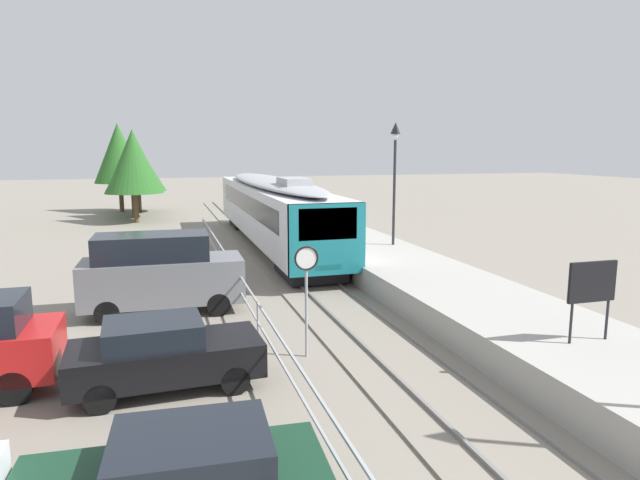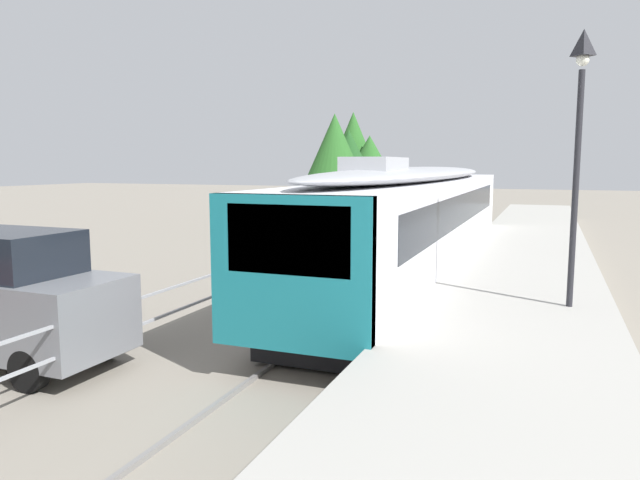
# 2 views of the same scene
# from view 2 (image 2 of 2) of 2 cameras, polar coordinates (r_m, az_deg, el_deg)

# --- Properties ---
(ground_plane) EXTENTS (160.00, 160.00, 0.00)m
(ground_plane) POSITION_cam_2_polar(r_m,az_deg,el_deg) (15.88, -4.88, -6.22)
(ground_plane) COLOR gray
(track_rails) EXTENTS (3.20, 60.00, 0.14)m
(track_rails) POSITION_cam_2_polar(r_m,az_deg,el_deg) (14.83, 5.66, -7.07)
(track_rails) COLOR gray
(track_rails) RESTS_ON ground
(commuter_train) EXTENTS (2.82, 20.03, 3.74)m
(commuter_train) POSITION_cam_2_polar(r_m,az_deg,el_deg) (18.77, 9.42, 2.45)
(commuter_train) COLOR silver
(commuter_train) RESTS_ON track_rails
(station_platform) EXTENTS (3.90, 60.00, 0.90)m
(station_platform) POSITION_cam_2_polar(r_m,az_deg,el_deg) (14.24, 18.46, -6.30)
(station_platform) COLOR #A8A59E
(station_platform) RESTS_ON ground
(platform_lamp_mid_platform) EXTENTS (0.34, 0.34, 5.35)m
(platform_lamp_mid_platform) POSITION_cam_2_polar(r_m,az_deg,el_deg) (12.55, 23.83, 10.87)
(platform_lamp_mid_platform) COLOR #232328
(platform_lamp_mid_platform) RESTS_ON station_platform
(tree_behind_carpark) EXTENTS (4.46, 4.46, 5.59)m
(tree_behind_carpark) POSITION_cam_2_polar(r_m,az_deg,el_deg) (39.02, 4.80, 7.23)
(tree_behind_carpark) COLOR brown
(tree_behind_carpark) RESTS_ON ground
(tree_behind_station_far) EXTENTS (4.15, 4.15, 5.77)m
(tree_behind_station_far) POSITION_cam_2_polar(r_m,az_deg,el_deg) (35.66, 2.78, 7.47)
(tree_behind_station_far) COLOR brown
(tree_behind_station_far) RESTS_ON ground
(tree_distant_left) EXTENTS (4.03, 4.03, 7.21)m
(tree_distant_left) POSITION_cam_2_polar(r_m,az_deg,el_deg) (40.27, 3.22, 8.85)
(tree_distant_left) COLOR brown
(tree_distant_left) RESTS_ON ground
(tree_distant_centre) EXTENTS (3.90, 3.90, 6.47)m
(tree_distant_centre) POSITION_cam_2_polar(r_m,az_deg,el_deg) (32.61, 1.43, 8.30)
(tree_distant_centre) COLOR brown
(tree_distant_centre) RESTS_ON ground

